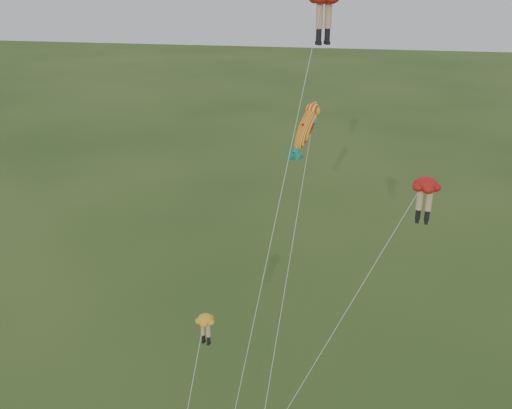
# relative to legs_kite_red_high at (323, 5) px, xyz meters

# --- Properties ---
(legs_kite_red_high) EXTENTS (4.80, 10.80, 22.40)m
(legs_kite_red_high) POSITION_rel_legs_kite_red_high_xyz_m (0.00, 0.00, 0.00)
(legs_kite_red_high) COLOR #B21612
(legs_kite_red_high) RESTS_ON ground
(legs_kite_red_mid) EXTENTS (8.36, 6.27, 14.22)m
(legs_kite_red_mid) POSITION_rel_legs_kite_red_high_xyz_m (5.35, -4.59, -8.07)
(legs_kite_red_mid) COLOR #B21612
(legs_kite_red_mid) RESTS_ON ground
(legs_kite_yellow) EXTENTS (1.55, 5.28, 7.68)m
(legs_kite_yellow) POSITION_rel_legs_kite_red_high_xyz_m (-4.69, -8.15, -14.51)
(legs_kite_yellow) COLOR yellow
(legs_kite_yellow) RESTS_ON ground
(fish_kite) EXTENTS (2.22, 13.18, 16.56)m
(fish_kite) POSITION_rel_legs_kite_red_high_xyz_m (-0.68, 0.28, -6.53)
(fish_kite) COLOR yellow
(fish_kite) RESTS_ON ground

